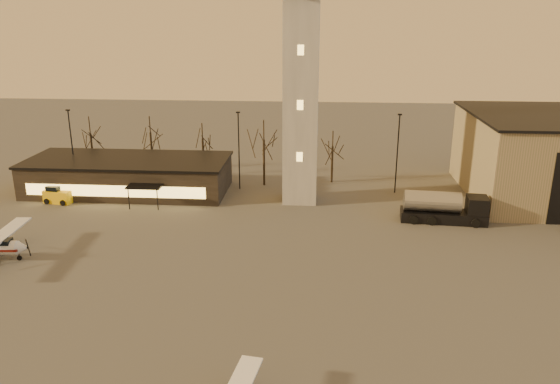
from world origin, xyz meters
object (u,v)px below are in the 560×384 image
Objects in this scene: terminal at (129,175)px; service_cart at (59,196)px; control_tower at (301,64)px; fuel_truck at (443,210)px.

terminal is 7.08× the size of service_cart.
terminal is at bearing 45.02° from service_cart.
service_cart is (-29.08, -2.99, -15.52)m from control_tower.
control_tower is 22.70m from fuel_truck.
control_tower is 26.24m from terminal.
service_cart is (-7.08, -4.97, -1.35)m from terminal.
terminal is 2.72× the size of fuel_truck.
terminal reaches higher than service_cart.
fuel_truck reaches higher than service_cart.
fuel_truck is at bearing -11.87° from terminal.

